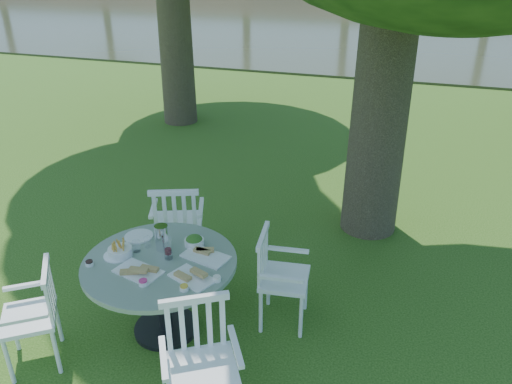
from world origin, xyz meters
TOP-DOWN VIEW (x-y plane):
  - ground at (0.00, 0.00)m, footprint 140.00×140.00m
  - table at (-0.43, -1.04)m, footprint 1.28×1.28m
  - chair_ne at (0.43, -0.60)m, footprint 0.47×0.49m
  - chair_nw at (-0.73, -0.13)m, footprint 0.62×0.60m
  - chair_sw at (-1.18, -1.65)m, footprint 0.59×0.60m
  - chair_se at (0.23, -1.74)m, footprint 0.64×0.63m
  - tableware at (-0.48, -0.98)m, footprint 1.13×0.78m
  - river at (0.00, 23.00)m, footprint 100.00×28.00m

SIDE VIEW (x-z plane):
  - ground at x=0.00m, z-range 0.00..0.00m
  - river at x=0.00m, z-range -0.06..0.06m
  - chair_sw at x=-1.18m, z-range 0.08..0.94m
  - chair_ne at x=0.43m, z-range 0.08..0.96m
  - chair_se at x=0.23m, z-range 0.08..1.03m
  - chair_nw at x=-0.73m, z-range 0.08..1.05m
  - table at x=-0.43m, z-range 0.21..0.94m
  - tableware at x=-0.48m, z-range 0.66..0.89m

